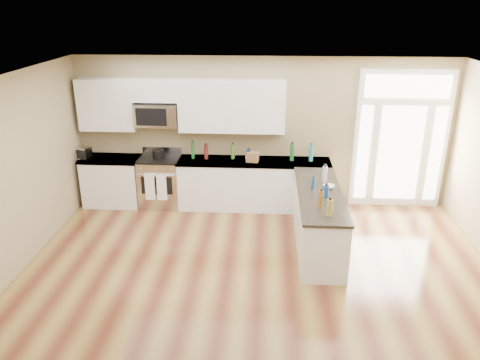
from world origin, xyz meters
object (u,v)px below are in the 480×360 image
object	(u,v)px
kitchen_range	(161,181)
toaster_oven	(83,153)
peninsula_cabinet	(318,221)
stockpot	(158,154)

from	to	relation	value
kitchen_range	toaster_oven	distance (m)	1.53
peninsula_cabinet	kitchen_range	xyz separation A→B (m)	(-2.86, 1.45, 0.05)
kitchen_range	stockpot	xyz separation A→B (m)	(-0.01, 0.02, 0.56)
stockpot	peninsula_cabinet	bearing A→B (deg)	-27.03
peninsula_cabinet	kitchen_range	bearing A→B (deg)	153.16
peninsula_cabinet	stockpot	xyz separation A→B (m)	(-2.87, 1.47, 0.60)
kitchen_range	stockpot	bearing A→B (deg)	123.46
peninsula_cabinet	toaster_oven	xyz separation A→B (m)	(-4.28, 1.37, 0.62)
peninsula_cabinet	kitchen_range	distance (m)	3.21
stockpot	toaster_oven	world-z (taller)	toaster_oven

